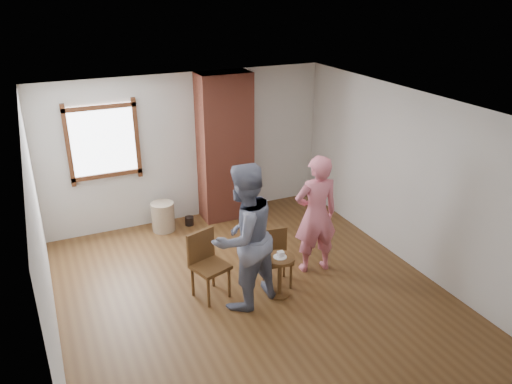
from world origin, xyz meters
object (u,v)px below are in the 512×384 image
man (244,237)px  person_pink (316,215)px  side_table (280,270)px  dining_chair_left (207,261)px  stoneware_crock (163,217)px  dining_chair_right (276,254)px

man → person_pink: bearing=175.4°
side_table → person_pink: 1.00m
dining_chair_left → man: bearing=-63.6°
side_table → stoneware_crock: bearing=110.0°
stoneware_crock → dining_chair_left: 2.14m
dining_chair_left → person_pink: bearing=-19.4°
dining_chair_left → side_table: (0.88, -0.44, -0.12)m
dining_chair_right → man: 0.85m
stoneware_crock → side_table: (0.93, -2.57, 0.15)m
dining_chair_right → person_pink: bearing=16.0°
stoneware_crock → man: size_ratio=0.26×
stoneware_crock → dining_chair_left: size_ratio=0.55×
stoneware_crock → person_pink: (1.71, -2.16, 0.64)m
side_table → dining_chair_right: bearing=71.7°
man → dining_chair_right: bearing=-176.0°
stoneware_crock → dining_chair_right: size_ratio=0.63×
dining_chair_left → side_table: dining_chair_left is taller
stoneware_crock → dining_chair_right: bearing=-65.1°
dining_chair_left → man: size_ratio=0.47×
man → person_pink: (1.28, 0.35, -0.09)m
dining_chair_right → side_table: (-0.11, -0.32, -0.04)m
dining_chair_left → dining_chair_right: bearing=-24.9°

